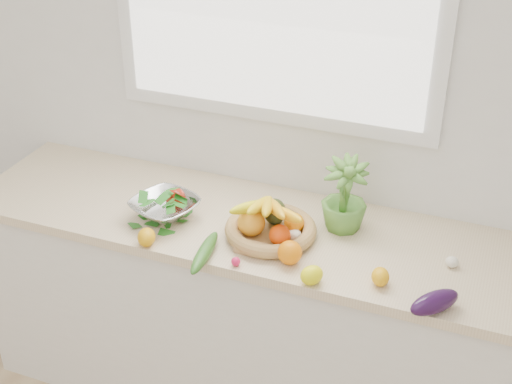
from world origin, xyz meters
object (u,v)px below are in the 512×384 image
at_px(apple, 176,198).
at_px(colander_with_spinach, 165,204).
at_px(fruit_basket, 270,224).
at_px(cucumber, 205,252).
at_px(eggplant, 435,302).
at_px(potted_herb, 344,197).

height_order(apple, colander_with_spinach, colander_with_spinach).
bearing_deg(apple, colander_with_spinach, -91.30).
xyz_separation_m(fruit_basket, colander_with_spinach, (-0.42, -0.03, 0.01)).
relative_size(apple, cucumber, 0.31).
bearing_deg(eggplant, potted_herb, 137.15).
relative_size(potted_herb, fruit_basket, 0.73).
bearing_deg(eggplant, apple, 165.47).
xyz_separation_m(cucumber, fruit_basket, (0.17, 0.22, 0.03)).
height_order(apple, cucumber, apple).
bearing_deg(potted_herb, eggplant, -42.85).
height_order(potted_herb, colander_with_spinach, potted_herb).
bearing_deg(potted_herb, cucumber, -137.06).
xyz_separation_m(apple, potted_herb, (0.65, 0.10, 0.09)).
relative_size(fruit_basket, colander_with_spinach, 1.36).
bearing_deg(cucumber, fruit_basket, 52.47).
distance_m(eggplant, potted_herb, 0.56).
bearing_deg(apple, eggplant, -14.53).
distance_m(eggplant, colander_with_spinach, 1.07).
xyz_separation_m(apple, colander_with_spinach, (-0.00, -0.09, 0.02)).
height_order(cucumber, potted_herb, potted_herb).
bearing_deg(colander_with_spinach, eggplant, -9.94).
bearing_deg(colander_with_spinach, fruit_basket, 4.21).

